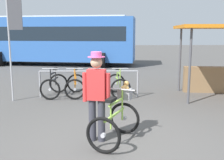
# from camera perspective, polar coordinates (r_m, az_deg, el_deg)

# --- Properties ---
(ground_plane) EXTENTS (80.00, 80.00, 0.00)m
(ground_plane) POSITION_cam_1_polar(r_m,az_deg,el_deg) (5.18, 0.25, -13.45)
(ground_plane) COLOR #514F4C
(bike_rack_rail) EXTENTS (3.21, 0.11, 0.88)m
(bike_rack_rail) POSITION_cam_1_polar(r_m,az_deg,el_deg) (8.58, -4.97, 0.65)
(bike_rack_rail) COLOR #99999E
(bike_rack_rail) RESTS_ON ground
(racked_bike_black) EXTENTS (0.75, 1.15, 0.97)m
(racked_bike_black) POSITION_cam_1_polar(r_m,az_deg,el_deg) (8.96, -12.24, -1.06)
(racked_bike_black) COLOR black
(racked_bike_black) RESTS_ON ground
(racked_bike_orange) EXTENTS (0.72, 1.13, 0.97)m
(racked_bike_orange) POSITION_cam_1_polar(r_m,az_deg,el_deg) (8.85, -7.79, -1.07)
(racked_bike_orange) COLOR black
(racked_bike_orange) RESTS_ON ground
(racked_bike_white) EXTENTS (0.67, 1.11, 0.98)m
(racked_bike_white) POSITION_cam_1_polar(r_m,az_deg,el_deg) (8.79, -3.26, -1.06)
(racked_bike_white) COLOR black
(racked_bike_white) RESTS_ON ground
(racked_bike_lime) EXTENTS (0.78, 1.17, 0.97)m
(racked_bike_lime) POSITION_cam_1_polar(r_m,az_deg,el_deg) (8.79, 1.30, -1.05)
(racked_bike_lime) COLOR black
(racked_bike_lime) RESTS_ON ground
(featured_bicycle) EXTENTS (1.06, 1.26, 1.09)m
(featured_bicycle) POSITION_cam_1_polar(r_m,az_deg,el_deg) (5.16, 1.13, -7.76)
(featured_bicycle) COLOR black
(featured_bicycle) RESTS_ON ground
(person_with_featured_bike) EXTENTS (0.52, 0.32, 1.72)m
(person_with_featured_bike) POSITION_cam_1_polar(r_m,az_deg,el_deg) (5.03, -3.31, -2.81)
(person_with_featured_bike) COLOR #383842
(person_with_featured_bike) RESTS_ON ground
(bus_distant) EXTENTS (10.28, 4.47, 3.08)m
(bus_distant) POSITION_cam_1_polar(r_m,az_deg,el_deg) (17.75, -11.77, 8.85)
(bus_distant) COLOR #3366B7
(bus_distant) RESTS_ON ground
(market_stall) EXTENTS (3.36, 2.67, 2.30)m
(market_stall) POSITION_cam_1_polar(r_m,az_deg,el_deg) (9.50, 22.76, 5.26)
(market_stall) COLOR #4C4C51
(market_stall) RESTS_ON ground
(banner_flag) EXTENTS (0.45, 0.05, 3.20)m
(banner_flag) POSITION_cam_1_polar(r_m,az_deg,el_deg) (8.48, -20.47, 10.57)
(banner_flag) COLOR #B2B2B7
(banner_flag) RESTS_ON ground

